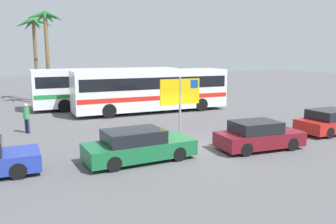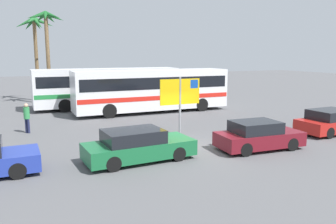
# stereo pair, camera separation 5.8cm
# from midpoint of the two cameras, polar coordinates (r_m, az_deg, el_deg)

# --- Properties ---
(ground) EXTENTS (120.00, 120.00, 0.00)m
(ground) POSITION_cam_midpoint_polar(r_m,az_deg,el_deg) (16.08, 3.24, -6.01)
(ground) COLOR #565659
(bus_front_coach) EXTENTS (11.68, 2.61, 3.17)m
(bus_front_coach) POSITION_cam_midpoint_polar(r_m,az_deg,el_deg) (25.71, -2.78, 3.94)
(bus_front_coach) COLOR white
(bus_front_coach) RESTS_ON ground
(bus_rear_coach) EXTENTS (11.68, 2.61, 3.17)m
(bus_rear_coach) POSITION_cam_midpoint_polar(r_m,az_deg,el_deg) (28.54, -10.15, 4.36)
(bus_rear_coach) COLOR white
(bus_rear_coach) RESTS_ON ground
(ferry_sign) EXTENTS (2.20, 0.11, 3.20)m
(ferry_sign) POSITION_cam_midpoint_polar(r_m,az_deg,el_deg) (17.42, 2.07, 3.01)
(ferry_sign) COLOR gray
(ferry_sign) RESTS_ON ground
(car_red) EXTENTS (4.29, 2.00, 1.32)m
(car_red) POSITION_cam_midpoint_polar(r_m,az_deg,el_deg) (21.00, 25.66, -1.47)
(car_red) COLOR red
(car_red) RESTS_ON ground
(car_green) EXTENTS (4.59, 2.07, 1.32)m
(car_green) POSITION_cam_midpoint_polar(r_m,az_deg,el_deg) (14.08, -5.15, -5.63)
(car_green) COLOR #196638
(car_green) RESTS_ON ground
(car_maroon) EXTENTS (4.05, 1.93, 1.32)m
(car_maroon) POSITION_cam_midpoint_polar(r_m,az_deg,el_deg) (16.25, 14.76, -3.85)
(car_maroon) COLOR maroon
(car_maroon) RESTS_ON ground
(pedestrian_near_sign) EXTENTS (0.32, 0.32, 1.66)m
(pedestrian_near_sign) POSITION_cam_midpoint_polar(r_m,az_deg,el_deg) (20.38, -22.65, -0.59)
(pedestrian_near_sign) COLOR #1E2347
(pedestrian_near_sign) RESTS_ON ground
(palm_tree_seaside) EXTENTS (3.05, 2.97, 7.90)m
(palm_tree_seaside) POSITION_cam_midpoint_polar(r_m,az_deg,el_deg) (31.22, -19.82, 12.95)
(palm_tree_seaside) COLOR brown
(palm_tree_seaside) RESTS_ON ground
(palm_tree_inland) EXTENTS (3.49, 3.38, 7.71)m
(palm_tree_inland) POSITION_cam_midpoint_polar(r_m,az_deg,el_deg) (34.27, -21.52, 12.12)
(palm_tree_inland) COLOR brown
(palm_tree_inland) RESTS_ON ground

